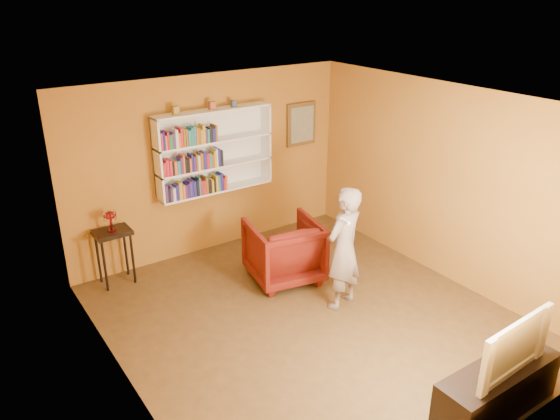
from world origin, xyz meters
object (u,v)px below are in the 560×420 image
(person, at_px, (344,249))
(television, at_px, (506,343))
(console_table, at_px, (113,240))
(ruby_lustre, at_px, (110,217))
(bookshelf, at_px, (213,151))
(armchair, at_px, (284,250))
(tv_cabinet, at_px, (497,390))

(person, xyz_separation_m, television, (0.00, -2.30, -0.02))
(console_table, bearing_deg, person, -44.96)
(console_table, relative_size, ruby_lustre, 2.86)
(ruby_lustre, xyz_separation_m, person, (2.20, -2.20, -0.18))
(bookshelf, xyz_separation_m, television, (0.55, -4.66, -0.80))
(armchair, bearing_deg, person, 113.75)
(console_table, distance_m, person, 3.11)
(television, bearing_deg, tv_cabinet, 0.00)
(console_table, xyz_separation_m, armchair, (1.98, -1.21, -0.22))
(armchair, height_order, person, person)
(console_table, xyz_separation_m, person, (2.20, -2.20, 0.16))
(bookshelf, relative_size, ruby_lustre, 6.51)
(bookshelf, bearing_deg, ruby_lustre, -174.49)
(television, bearing_deg, console_table, 113.41)
(person, xyz_separation_m, tv_cabinet, (0.00, -2.30, -0.56))
(console_table, xyz_separation_m, television, (2.20, -4.50, 0.14))
(ruby_lustre, distance_m, person, 3.12)
(tv_cabinet, bearing_deg, person, 90.05)
(console_table, height_order, ruby_lustre, ruby_lustre)
(console_table, bearing_deg, bookshelf, 5.51)
(ruby_lustre, distance_m, television, 5.01)
(armchair, bearing_deg, ruby_lustre, -20.39)
(bookshelf, distance_m, tv_cabinet, 4.88)
(ruby_lustre, distance_m, tv_cabinet, 5.06)
(tv_cabinet, bearing_deg, bookshelf, 96.72)
(bookshelf, bearing_deg, console_table, -174.49)
(bookshelf, height_order, armchair, bookshelf)
(console_table, relative_size, armchair, 0.83)
(armchair, height_order, tv_cabinet, armchair)
(ruby_lustre, height_order, television, television)
(bookshelf, relative_size, person, 1.11)
(armchair, bearing_deg, console_table, -20.39)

